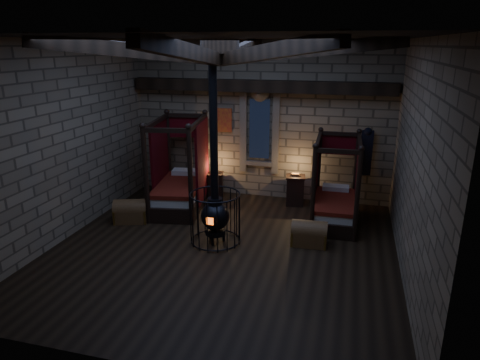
% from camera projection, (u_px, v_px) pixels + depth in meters
% --- Properties ---
extents(room, '(7.02, 7.02, 4.29)m').
position_uv_depth(room, '(222.00, 64.00, 7.84)').
color(room, black).
rests_on(room, ground).
extents(bed_left, '(1.50, 2.36, 2.30)m').
position_uv_depth(bed_left, '(180.00, 186.00, 11.10)').
color(bed_left, black).
rests_on(bed_left, ground).
extents(bed_right, '(1.07, 1.97, 2.03)m').
position_uv_depth(bed_right, '(335.00, 202.00, 10.17)').
color(bed_right, black).
rests_on(bed_right, ground).
extents(trunk_left, '(0.88, 0.71, 0.57)m').
position_uv_depth(trunk_left, '(131.00, 212.00, 10.25)').
color(trunk_left, brown).
rests_on(trunk_left, ground).
extents(trunk_right, '(0.76, 0.50, 0.55)m').
position_uv_depth(trunk_right, '(309.00, 234.00, 9.07)').
color(trunk_right, brown).
rests_on(trunk_right, ground).
extents(nightstand_left, '(0.51, 0.49, 0.85)m').
position_uv_depth(nightstand_left, '(216.00, 185.00, 11.86)').
color(nightstand_left, black).
rests_on(nightstand_left, ground).
extents(nightstand_right, '(0.55, 0.54, 0.86)m').
position_uv_depth(nightstand_right, '(295.00, 190.00, 11.29)').
color(nightstand_right, black).
rests_on(nightstand_right, ground).
extents(stove, '(1.08, 1.08, 4.05)m').
position_uv_depth(stove, '(215.00, 214.00, 9.06)').
color(stove, black).
rests_on(stove, ground).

